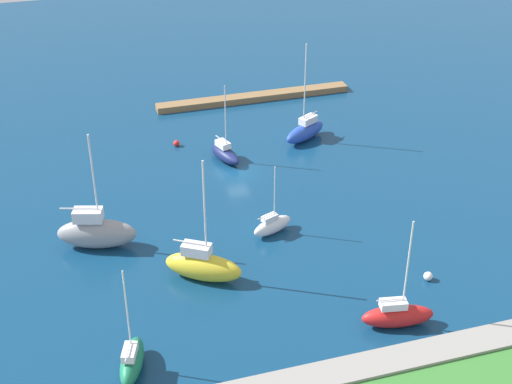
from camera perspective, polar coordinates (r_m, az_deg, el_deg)
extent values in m
plane|color=navy|center=(85.76, -1.41, 1.53)|extent=(160.00, 160.00, 0.00)
cube|color=olive|center=(104.48, -0.17, 7.39)|extent=(27.83, 2.02, 0.87)
cube|color=gray|center=(59.04, 7.89, -13.79)|extent=(71.60, 2.74, 1.41)
ellipsoid|color=white|center=(74.49, 1.29, -2.65)|extent=(4.82, 2.96, 1.68)
cube|color=silver|center=(73.68, 1.07, -2.02)|extent=(1.85, 1.37, 0.57)
cylinder|color=silver|center=(72.59, 1.46, -0.07)|extent=(0.11, 0.11, 5.96)
cylinder|color=silver|center=(73.20, 0.79, -1.86)|extent=(2.03, 0.87, 0.09)
ellipsoid|color=yellow|center=(68.06, -4.13, -5.85)|extent=(7.47, 5.85, 2.70)
cube|color=silver|center=(67.13, -4.66, -4.49)|extent=(2.98, 2.57, 1.04)
cylinder|color=silver|center=(64.41, -4.02, -1.41)|extent=(0.18, 0.18, 9.87)
cylinder|color=silver|center=(66.94, -5.20, -3.93)|extent=(2.77, 1.80, 0.14)
ellipsoid|color=#2347B2|center=(93.05, 3.84, 4.69)|extent=(6.84, 5.11, 2.15)
cube|color=silver|center=(92.78, 4.08, 5.63)|extent=(2.70, 2.26, 0.89)
cylinder|color=silver|center=(90.19, 3.84, 8.27)|extent=(0.16, 0.16, 10.65)
cylinder|color=silver|center=(92.82, 4.26, 6.04)|extent=(2.31, 1.41, 0.13)
ellipsoid|color=#19724C|center=(59.75, -9.64, -12.89)|extent=(3.26, 5.51, 2.04)
cube|color=silver|center=(58.53, -9.83, -12.21)|extent=(1.56, 2.11, 0.69)
cylinder|color=silver|center=(56.75, -10.01, -9.16)|extent=(0.13, 0.13, 7.64)
cylinder|color=silver|center=(57.87, -9.95, -12.15)|extent=(0.82, 2.18, 0.10)
ellipsoid|color=gray|center=(73.74, -12.30, -3.18)|extent=(8.20, 4.66, 3.09)
cube|color=silver|center=(72.72, -12.96, -1.77)|extent=(3.13, 2.26, 1.22)
cylinder|color=silver|center=(70.46, -12.54, 1.00)|extent=(0.19, 0.19, 9.30)
cylinder|color=silver|center=(72.51, -13.67, -1.26)|extent=(3.56, 1.19, 0.15)
ellipsoid|color=red|center=(64.16, 10.98, -9.47)|extent=(6.47, 2.90, 2.00)
cube|color=silver|center=(63.17, 10.66, -8.59)|extent=(2.41, 1.48, 0.70)
cylinder|color=silver|center=(61.02, 11.74, -5.64)|extent=(0.15, 0.15, 8.59)
cylinder|color=silver|center=(62.77, 10.40, -8.26)|extent=(2.29, 0.52, 0.12)
ellipsoid|color=#141E4C|center=(88.09, -2.43, 2.96)|extent=(3.47, 5.75, 1.63)
cube|color=silver|center=(87.88, -2.59, 3.74)|extent=(1.69, 2.21, 0.71)
cylinder|color=silver|center=(85.73, -2.40, 5.77)|extent=(0.13, 0.13, 8.10)
cylinder|color=silver|center=(88.00, -2.76, 4.15)|extent=(0.80, 2.24, 0.10)
sphere|color=red|center=(92.08, -6.22, 3.79)|extent=(0.77, 0.77, 0.77)
sphere|color=white|center=(70.14, 13.26, -6.41)|extent=(0.85, 0.85, 0.85)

